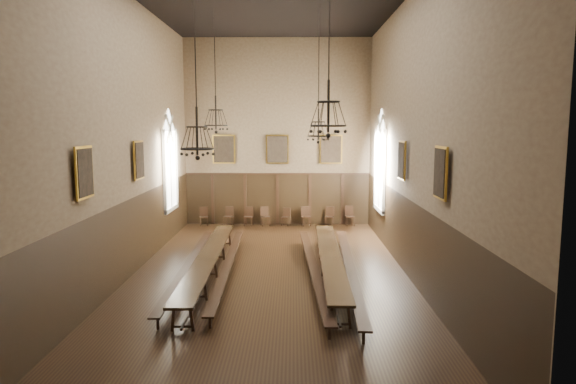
{
  "coord_description": "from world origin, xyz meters",
  "views": [
    {
      "loc": [
        0.77,
        -16.03,
        4.85
      ],
      "look_at": [
        0.59,
        1.5,
        2.57
      ],
      "focal_mm": 32.0,
      "sensor_mm": 36.0,
      "label": 1
    }
  ],
  "objects_px": {
    "chair_4": "(286,220)",
    "bench_left_outer": "(189,268)",
    "table_right": "(330,265)",
    "chair_2": "(249,220)",
    "chandelier_back_left": "(216,118)",
    "chair_7": "(350,220)",
    "table_left": "(209,266)",
    "bench_right_inner": "(313,270)",
    "chair_0": "(204,220)",
    "chair_5": "(306,220)",
    "chandelier_back_right": "(318,127)",
    "chair_1": "(228,220)",
    "chair_3": "(265,220)",
    "chandelier_front_left": "(197,137)",
    "chandelier_front_right": "(328,115)",
    "bench_right_outer": "(349,270)",
    "bench_left_inner": "(228,267)",
    "chair_6": "(329,220)"
  },
  "relations": [
    {
      "from": "chair_0",
      "to": "chandelier_back_left",
      "type": "distance_m",
      "value": 7.5
    },
    {
      "from": "chandelier_front_right",
      "to": "table_right",
      "type": "bearing_deg",
      "value": 84.08
    },
    {
      "from": "chair_4",
      "to": "bench_left_outer",
      "type": "bearing_deg",
      "value": -90.83
    },
    {
      "from": "chair_4",
      "to": "chandelier_back_right",
      "type": "bearing_deg",
      "value": -59.8
    },
    {
      "from": "table_left",
      "to": "chair_4",
      "type": "relative_size",
      "value": 11.24
    },
    {
      "from": "bench_left_outer",
      "to": "chair_1",
      "type": "bearing_deg",
      "value": 88.46
    },
    {
      "from": "bench_right_inner",
      "to": "chair_7",
      "type": "bearing_deg",
      "value": 76.4
    },
    {
      "from": "chair_2",
      "to": "chair_3",
      "type": "relative_size",
      "value": 0.98
    },
    {
      "from": "table_left",
      "to": "chair_5",
      "type": "height_order",
      "value": "chair_5"
    },
    {
      "from": "chair_1",
      "to": "chair_2",
      "type": "height_order",
      "value": "chair_1"
    },
    {
      "from": "chair_2",
      "to": "chandelier_back_left",
      "type": "relative_size",
      "value": 0.21
    },
    {
      "from": "bench_right_inner",
      "to": "chandelier_front_left",
      "type": "distance_m",
      "value": 5.86
    },
    {
      "from": "chair_1",
      "to": "chandelier_back_right",
      "type": "height_order",
      "value": "chandelier_back_right"
    },
    {
      "from": "bench_right_inner",
      "to": "chair_2",
      "type": "height_order",
      "value": "chair_2"
    },
    {
      "from": "chandelier_back_right",
      "to": "chair_1",
      "type": "bearing_deg",
      "value": 123.18
    },
    {
      "from": "chair_2",
      "to": "chair_5",
      "type": "xyz_separation_m",
      "value": [
        2.8,
        -0.05,
        0.01
      ]
    },
    {
      "from": "table_left",
      "to": "chair_5",
      "type": "relative_size",
      "value": 10.3
    },
    {
      "from": "chair_5",
      "to": "chandelier_front_right",
      "type": "height_order",
      "value": "chandelier_front_right"
    },
    {
      "from": "chair_1",
      "to": "chair_5",
      "type": "relative_size",
      "value": 0.99
    },
    {
      "from": "chair_3",
      "to": "chair_7",
      "type": "bearing_deg",
      "value": -17.15
    },
    {
      "from": "bench_left_outer",
      "to": "chandelier_front_left",
      "type": "bearing_deg",
      "value": -72.38
    },
    {
      "from": "chair_3",
      "to": "chandelier_back_right",
      "type": "relative_size",
      "value": 0.2
    },
    {
      "from": "bench_left_outer",
      "to": "chair_5",
      "type": "relative_size",
      "value": 10.26
    },
    {
      "from": "bench_left_outer",
      "to": "chandelier_back_left",
      "type": "xyz_separation_m",
      "value": [
        0.53,
        2.89,
        4.85
      ]
    },
    {
      "from": "bench_right_outer",
      "to": "chair_3",
      "type": "xyz_separation_m",
      "value": [
        -3.13,
        8.77,
        -0.02
      ]
    },
    {
      "from": "chair_7",
      "to": "chandelier_back_left",
      "type": "bearing_deg",
      "value": -144.64
    },
    {
      "from": "table_left",
      "to": "chair_2",
      "type": "xyz_separation_m",
      "value": [
        0.53,
        8.62,
        -0.1
      ]
    },
    {
      "from": "chandelier_back_left",
      "to": "chair_2",
      "type": "bearing_deg",
      "value": 83.08
    },
    {
      "from": "table_right",
      "to": "chair_4",
      "type": "relative_size",
      "value": 11.13
    },
    {
      "from": "table_right",
      "to": "chair_2",
      "type": "relative_size",
      "value": 10.55
    },
    {
      "from": "chair_2",
      "to": "chair_5",
      "type": "height_order",
      "value": "chair_5"
    },
    {
      "from": "bench_left_inner",
      "to": "chair_6",
      "type": "distance_m",
      "value": 9.18
    },
    {
      "from": "bench_left_outer",
      "to": "chair_1",
      "type": "xyz_separation_m",
      "value": [
        0.23,
        8.42,
        0.0
      ]
    },
    {
      "from": "table_left",
      "to": "bench_right_outer",
      "type": "relative_size",
      "value": 0.92
    },
    {
      "from": "table_right",
      "to": "chandelier_front_left",
      "type": "bearing_deg",
      "value": -143.01
    },
    {
      "from": "table_left",
      "to": "table_right",
      "type": "relative_size",
      "value": 1.01
    },
    {
      "from": "chair_2",
      "to": "bench_left_inner",
      "type": "bearing_deg",
      "value": -80.93
    },
    {
      "from": "bench_left_inner",
      "to": "chair_5",
      "type": "xyz_separation_m",
      "value": [
        2.75,
        8.28,
        0.01
      ]
    },
    {
      "from": "table_right",
      "to": "bench_left_outer",
      "type": "bearing_deg",
      "value": 179.73
    },
    {
      "from": "bench_right_inner",
      "to": "chair_0",
      "type": "distance_m",
      "value": 10.02
    },
    {
      "from": "bench_left_outer",
      "to": "bench_right_outer",
      "type": "xyz_separation_m",
      "value": [
        5.16,
        -0.36,
        0.03
      ]
    },
    {
      "from": "chair_7",
      "to": "chandelier_back_right",
      "type": "distance_m",
      "value": 7.93
    },
    {
      "from": "chair_5",
      "to": "chair_7",
      "type": "relative_size",
      "value": 0.98
    },
    {
      "from": "table_right",
      "to": "chandelier_back_right",
      "type": "xyz_separation_m",
      "value": [
        -0.3,
        2.25,
        4.44
      ]
    },
    {
      "from": "chair_1",
      "to": "chandelier_front_right",
      "type": "relative_size",
      "value": 0.21
    },
    {
      "from": "table_right",
      "to": "chandelier_back_left",
      "type": "distance_m",
      "value": 6.89
    },
    {
      "from": "bench_right_outer",
      "to": "chandelier_back_right",
      "type": "height_order",
      "value": "chandelier_back_right"
    },
    {
      "from": "chair_5",
      "to": "chair_7",
      "type": "height_order",
      "value": "chair_7"
    },
    {
      "from": "chair_2",
      "to": "chandelier_front_left",
      "type": "bearing_deg",
      "value": -82.93
    },
    {
      "from": "chair_5",
      "to": "chandelier_front_right",
      "type": "bearing_deg",
      "value": -102.01
    }
  ]
}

